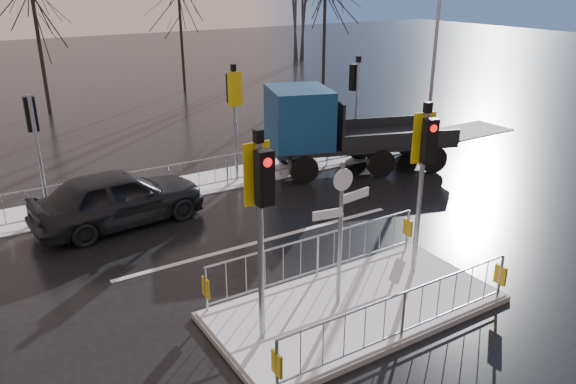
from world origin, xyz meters
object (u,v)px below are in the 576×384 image
car_far_lane (119,197)px  flatbed_truck (325,127)px  traffic_island (355,293)px  street_lamp_right (438,32)px

car_far_lane → flatbed_truck: flatbed_truck is taller
traffic_island → flatbed_truck: (4.55, 7.54, 1.19)m
car_far_lane → flatbed_truck: size_ratio=0.68×
car_far_lane → street_lamp_right: 14.01m
car_far_lane → street_lamp_right: (13.43, 1.67, 3.60)m
traffic_island → flatbed_truck: traffic_island is taller
traffic_island → flatbed_truck: 8.88m
car_far_lane → street_lamp_right: size_ratio=0.58×
traffic_island → street_lamp_right: 14.14m
traffic_island → flatbed_truck: size_ratio=0.88×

